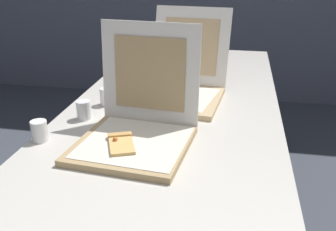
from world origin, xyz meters
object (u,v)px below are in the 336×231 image
object	(u,v)px
cup_white_mid	(107,97)
cup_white_near_left	(39,131)
pizza_box_front	(136,128)
cup_white_far	(135,77)
cup_white_near_center	(84,110)
table	(171,123)
pizza_box_middle	(181,86)

from	to	relation	value
cup_white_mid	cup_white_near_left	size ratio (longest dim) A/B	1.00
cup_white_near_left	pizza_box_front	bearing A→B (deg)	7.98
pizza_box_front	cup_white_far	size ratio (longest dim) A/B	5.72
cup_white_mid	cup_white_near_center	xyz separation A→B (m)	(-0.04, -0.16, 0.00)
pizza_box_front	cup_white_near_left	distance (m)	0.34
table	cup_white_mid	distance (m)	0.30
cup_white_near_center	cup_white_far	distance (m)	0.47
pizza_box_middle	cup_white_far	world-z (taller)	pizza_box_middle
table	cup_white_near_center	distance (m)	0.36
cup_white_mid	cup_white_far	distance (m)	0.30
cup_white_near_center	pizza_box_middle	bearing A→B (deg)	42.61
pizza_box_front	cup_white_near_center	xyz separation A→B (m)	(-0.26, 0.16, -0.02)
pizza_box_front	cup_white_far	world-z (taller)	pizza_box_front
table	cup_white_near_center	xyz separation A→B (m)	(-0.32, -0.12, 0.08)
cup_white_mid	cup_white_near_left	world-z (taller)	same
table	cup_white_mid	size ratio (longest dim) A/B	31.17
cup_white_mid	cup_white_far	world-z (taller)	same
table	pizza_box_middle	distance (m)	0.21
pizza_box_middle	cup_white_far	xyz separation A→B (m)	(-0.25, 0.15, -0.02)
pizza_box_middle	cup_white_near_center	distance (m)	0.46
cup_white_far	cup_white_near_left	bearing A→B (deg)	-103.64
table	cup_white_near_left	xyz separation A→B (m)	(-0.40, -0.33, 0.08)
pizza_box_middle	cup_white_near_center	world-z (taller)	pizza_box_middle
pizza_box_front	pizza_box_middle	bearing A→B (deg)	85.89
cup_white_far	pizza_box_front	bearing A→B (deg)	-74.72
pizza_box_front	cup_white_far	xyz separation A→B (m)	(-0.17, 0.62, -0.02)
cup_white_mid	cup_white_near_center	size ratio (longest dim) A/B	1.00
cup_white_near_left	table	bearing A→B (deg)	39.87
table	cup_white_far	size ratio (longest dim) A/B	31.17
cup_white_near_left	cup_white_far	world-z (taller)	same
table	cup_white_mid	xyz separation A→B (m)	(-0.28, 0.04, 0.08)
pizza_box_middle	cup_white_mid	distance (m)	0.33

